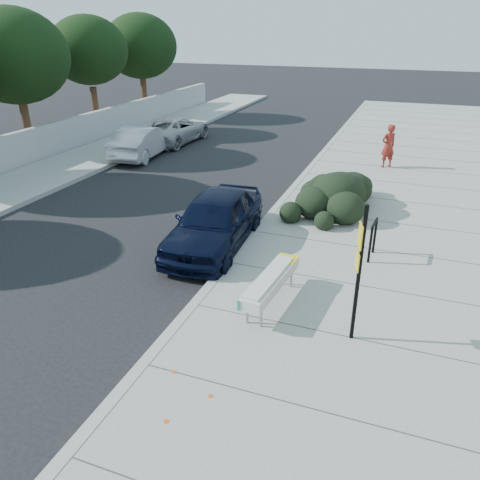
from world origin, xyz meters
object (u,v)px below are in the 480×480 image
object	(u,v)px
suv_silver	(175,130)
bench	(271,282)
pedestrian	(388,146)
sedan_navy	(215,221)
bike_rack	(373,236)
wagon_silver	(143,141)
sign_post	(359,267)

from	to	relation	value
suv_silver	bench	bearing A→B (deg)	126.75
bench	pedestrian	world-z (taller)	pedestrian
sedan_navy	pedestrian	bearing A→B (deg)	64.37
bench	pedestrian	size ratio (longest dim) A/B	1.29
suv_silver	pedestrian	world-z (taller)	pedestrian
bike_rack	wagon_silver	bearing A→B (deg)	151.52
sedan_navy	suv_silver	xyz separation A→B (m)	(-6.70, 10.48, -0.12)
sedan_navy	wagon_silver	world-z (taller)	sedan_navy
bench	wagon_silver	bearing A→B (deg)	137.63
bench	wagon_silver	world-z (taller)	wagon_silver
pedestrian	suv_silver	bearing A→B (deg)	-47.74
sign_post	sedan_navy	bearing A→B (deg)	126.26
sign_post	bench	bearing A→B (deg)	144.33
bike_rack	sedan_navy	world-z (taller)	sedan_navy
bike_rack	pedestrian	xyz separation A→B (m)	(-0.34, 8.52, 0.28)
bike_rack	sign_post	distance (m)	3.62
pedestrian	wagon_silver	bearing A→B (deg)	-31.14
sign_post	pedestrian	xyz separation A→B (m)	(-0.36, 12.02, -0.63)
wagon_silver	bike_rack	bearing A→B (deg)	141.31
bike_rack	suv_silver	world-z (taller)	suv_silver
sedan_navy	wagon_silver	size ratio (longest dim) A/B	1.05
bench	sedan_navy	distance (m)	3.34
sedan_navy	pedestrian	xyz separation A→B (m)	(3.66, 9.01, 0.26)
bike_rack	wagon_silver	world-z (taller)	wagon_silver
bench	pedestrian	distance (m)	11.52
sign_post	wagon_silver	xyz separation A→B (m)	(-10.73, 10.47, -0.96)
bench	suv_silver	size ratio (longest dim) A/B	0.49
sign_post	sedan_navy	distance (m)	5.11
suv_silver	wagon_silver	bearing A→B (deg)	91.88
bench	suv_silver	xyz separation A→B (m)	(-8.99, 12.90, -0.05)
bike_rack	sedan_navy	bearing A→B (deg)	-168.47
suv_silver	sign_post	bearing A→B (deg)	130.37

